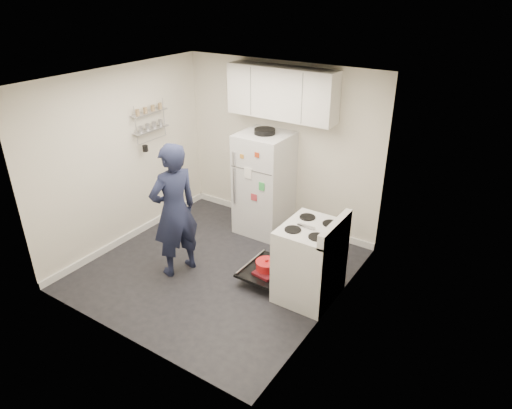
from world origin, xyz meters
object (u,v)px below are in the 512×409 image
Objects in this scene: person at (174,211)px; refrigerator at (264,183)px; open_oven_door at (267,268)px; electric_range at (309,262)px.

refrigerator is at bearing -176.45° from person.
refrigerator reaches higher than open_oven_door.
person is (-0.35, -1.56, 0.11)m from refrigerator.
refrigerator is 1.60m from person.
refrigerator is at bearing 123.66° from open_oven_door.
person is (-1.10, -0.44, 0.70)m from open_oven_door.
electric_range is 0.64m from open_oven_door.
person reaches higher than refrigerator.
refrigerator is (-1.32, 1.10, 0.31)m from electric_range.
refrigerator is at bearing 140.22° from electric_range.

